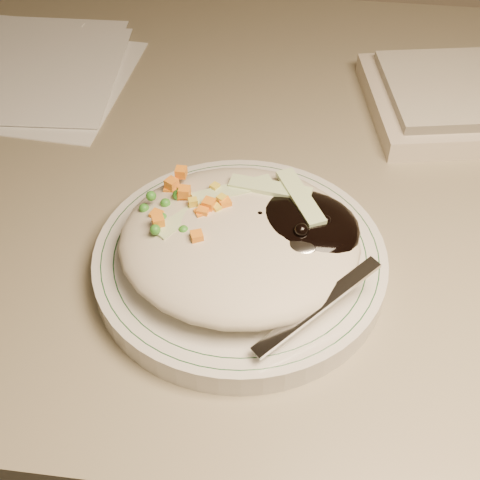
# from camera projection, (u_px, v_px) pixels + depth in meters

# --- Properties ---
(desk) EXTENTS (1.40, 0.70, 0.74)m
(desk) POSITION_uv_depth(u_px,v_px,m) (319.00, 290.00, 0.81)
(desk) COLOR gray
(desk) RESTS_ON ground
(plate) EXTENTS (0.24, 0.24, 0.02)m
(plate) POSITION_uv_depth(u_px,v_px,m) (240.00, 262.00, 0.55)
(plate) COLOR silver
(plate) RESTS_ON desk
(plate_rim) EXTENTS (0.23, 0.23, 0.00)m
(plate_rim) POSITION_uv_depth(u_px,v_px,m) (240.00, 254.00, 0.55)
(plate_rim) COLOR #144723
(plate_rim) RESTS_ON plate
(meal) EXTENTS (0.21, 0.19, 0.05)m
(meal) POSITION_uv_depth(u_px,v_px,m) (245.00, 236.00, 0.53)
(meal) COLOR #B7AD94
(meal) RESTS_ON plate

